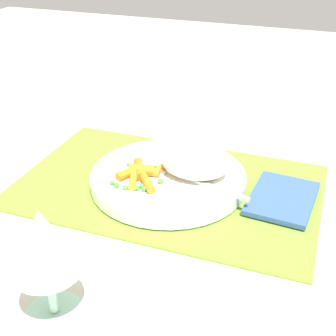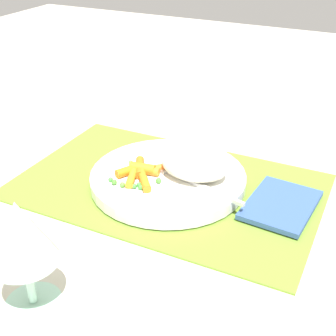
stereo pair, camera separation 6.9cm
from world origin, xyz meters
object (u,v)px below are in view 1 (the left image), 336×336
plate (168,179)px  fork (183,177)px  napkin (282,198)px  wine_glass (43,245)px  carrot_portion (142,173)px  rice_mound (195,163)px

plate → fork: 0.03m
plate → napkin: bearing=-175.6°
plate → fork: size_ratio=1.34×
plate → wine_glass: (0.03, 0.30, 0.08)m
carrot_portion → fork: 0.07m
plate → rice_mound: 0.05m
napkin → wine_glass: bearing=56.0°
wine_glass → napkin: wine_glass is taller
plate → wine_glass: size_ratio=1.78×
rice_mound → carrot_portion: 0.09m
fork → napkin: (-0.16, -0.02, -0.02)m
rice_mound → carrot_portion: (0.08, 0.04, -0.01)m
carrot_portion → wine_glass: 0.28m
fork → rice_mound: bearing=-124.8°
plate → napkin: (-0.18, -0.01, -0.01)m
carrot_portion → fork: size_ratio=0.47×
fork → wine_glass: (0.06, 0.29, 0.07)m
rice_mound → carrot_portion: rice_mound is taller
wine_glass → napkin: bearing=-124.0°
plate → rice_mound: rice_mound is taller
plate → fork: bearing=165.0°
wine_glass → plate: bearing=-95.5°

